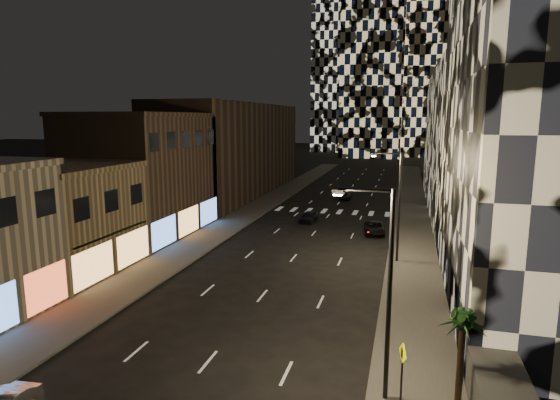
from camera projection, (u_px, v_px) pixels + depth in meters
The scene contains 16 objects.
sidewalk_left at pixel (258, 207), 62.72m from camera, with size 4.00×120.00×0.15m, color #47443F.
sidewalk_right at pixel (412, 215), 57.55m from camera, with size 4.00×120.00×0.15m, color #47443F.
curb_left at pixel (273, 208), 62.18m from camera, with size 0.20×120.00×0.15m, color #4C4C47.
curb_right at pixel (395, 214), 58.09m from camera, with size 0.20×120.00×0.15m, color #4C4C47.
retail_tan at pixel (57, 221), 36.29m from camera, with size 10.00×10.00×8.00m, color #887451.
retail_brown at pixel (143, 176), 47.82m from camera, with size 10.00×15.00×12.00m, color #453327.
retail_filler_left at pixel (234, 150), 72.83m from camera, with size 10.00×40.00×14.00m, color #453327.
midrise_base at pixel (450, 269), 32.48m from camera, with size 0.60×25.00×3.00m, color #383838.
midrise_filler_right at pixel (496, 140), 60.07m from camera, with size 16.00×40.00×18.00m, color #232326.
streetlight_near at pixel (384, 280), 19.05m from camera, with size 2.55×0.25×9.00m.
streetlight_far at pixel (396, 199), 38.05m from camera, with size 2.55×0.25×9.00m.
car_dark_midlane at pixel (308, 217), 53.84m from camera, with size 1.49×3.70×1.26m, color black.
car_dark_oncoming at pixel (345, 195), 69.06m from camera, with size 1.65×4.06×1.18m, color black.
car_dark_rightlane at pixel (374, 228), 48.42m from camera, with size 2.05×4.45×1.24m, color black.
ped_sign at pixel (402, 363), 19.20m from camera, with size 0.30×0.87×2.68m.
palm_tree at pixel (463, 328), 18.61m from camera, with size 2.14×2.15×4.23m.
Camera 1 is at (9.04, -8.66, 11.89)m, focal length 30.00 mm.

